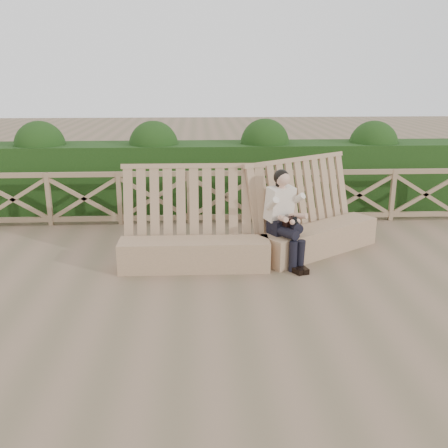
{
  "coord_description": "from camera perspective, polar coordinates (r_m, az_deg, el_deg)",
  "views": [
    {
      "loc": [
        -0.51,
        -6.55,
        3.0
      ],
      "look_at": [
        -0.15,
        0.4,
        0.9
      ],
      "focal_mm": 40.0,
      "sensor_mm": 36.0,
      "label": 1
    }
  ],
  "objects": [
    {
      "name": "ground",
      "position": [
        7.23,
        1.35,
        -7.75
      ],
      "size": [
        60.0,
        60.0,
        0.0
      ],
      "primitive_type": "plane",
      "color": "brown",
      "rests_on": "ground"
    },
    {
      "name": "guardrail",
      "position": [
        10.36,
        -0.07,
        3.13
      ],
      "size": [
        10.1,
        0.09,
        1.1
      ],
      "color": "#7F684A",
      "rests_on": "ground"
    },
    {
      "name": "hedge",
      "position": [
        11.49,
        -0.38,
        5.5
      ],
      "size": [
        12.0,
        1.2,
        1.5
      ],
      "primitive_type": "cube",
      "color": "black",
      "rests_on": "ground"
    },
    {
      "name": "woman",
      "position": [
        8.1,
        6.92,
        1.09
      ],
      "size": [
        0.68,
        0.98,
        1.55
      ],
      "rotation": [
        0.0,
        0.0,
        0.49
      ],
      "color": "black",
      "rests_on": "ground"
    },
    {
      "name": "bench",
      "position": [
        8.35,
        3.94,
        -1.34
      ],
      "size": [
        4.49,
        1.98,
        1.62
      ],
      "rotation": [
        0.0,
        0.0,
        0.33
      ],
      "color": "#927053",
      "rests_on": "ground"
    }
  ]
}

